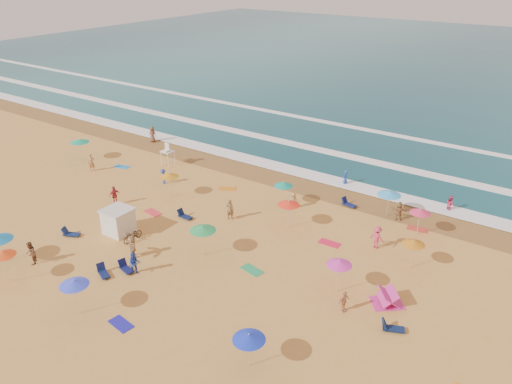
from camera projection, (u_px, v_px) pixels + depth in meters
The scene contains 13 objects.
ground at pixel (212, 234), 40.64m from camera, with size 220.00×220.00×0.00m, color gold.
ocean at pixel (468, 65), 103.17m from camera, with size 220.00×140.00×0.18m, color #0C4756.
wet_sand at pixel (290, 182), 49.94m from camera, with size 220.00×220.00×0.00m, color olive.
surf_foam at pixel (330, 155), 56.47m from camera, with size 200.00×18.70×0.05m.
cabana at pixel (118, 222), 40.43m from camera, with size 2.00×2.00×2.00m, color white.
cabana_roof at pixel (117, 210), 39.98m from camera, with size 2.20×2.20×0.12m, color silver.
bicycle at pixel (133, 235), 39.46m from camera, with size 0.65×1.86×0.98m, color black.
lifeguard_stand at pixel (168, 156), 53.59m from camera, with size 1.20×1.20×2.10m, color white, non-canonical shape.
beach_umbrellas at pixel (237, 227), 37.25m from camera, with size 57.52×28.65×0.72m.
loungers at pixel (265, 270), 35.71m from camera, with size 33.44×21.17×0.34m.
towels at pixel (185, 232), 40.90m from camera, with size 51.96×23.10×0.03m.
popup_tents at pixel (496, 302), 31.72m from camera, with size 14.11×8.64×1.20m.
beachgoers at pixel (213, 208), 43.00m from camera, with size 38.72×27.12×2.15m.
Camera 1 is at (22.91, -26.99, 20.56)m, focal length 35.00 mm.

